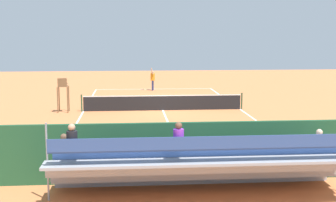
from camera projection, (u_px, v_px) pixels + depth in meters
The scene contains 11 objects.
ground_plane at pixel (163, 110), 29.29m from camera, with size 60.00×60.00×0.00m, color #D17542.
court_line_markings at pixel (163, 110), 29.33m from camera, with size 10.10×22.20×0.01m.
tennis_net at pixel (163, 102), 29.22m from camera, with size 10.30×0.10×1.07m.
backdrop_wall at pixel (193, 152), 15.35m from camera, with size 18.00×0.16×2.00m, color #235633.
bleacher_stand at pixel (197, 165), 14.05m from camera, with size 9.06×2.40×2.48m.
umpire_chair at pixel (63, 91), 28.40m from camera, with size 0.67×0.67×2.14m.
courtside_bench at pixel (240, 157), 16.28m from camera, with size 1.80×0.40×0.93m.
equipment_bag at pixel (195, 170), 16.08m from camera, with size 0.90×0.36×0.36m, color #334C8C.
tennis_player at pixel (153, 78), 39.08m from camera, with size 0.43×0.55×1.93m.
tennis_racket at pixel (146, 90), 39.60m from camera, with size 0.57×0.31×0.03m.
tennis_ball_near at pixel (176, 92), 37.85m from camera, with size 0.07×0.07×0.07m, color #CCDB33.
Camera 1 is at (2.05, 28.81, 4.96)m, focal length 49.25 mm.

